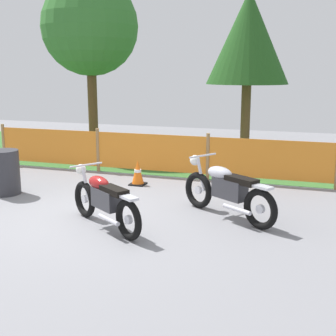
# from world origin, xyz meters

# --- Properties ---
(ground) EXTENTS (24.00, 24.00, 0.02)m
(ground) POSITION_xyz_m (0.00, 0.00, -0.01)
(ground) COLOR gray
(grass_verge) EXTENTS (24.00, 5.26, 0.01)m
(grass_verge) POSITION_xyz_m (0.00, 5.83, 0.01)
(grass_verge) COLOR #386B2D
(grass_verge) RESTS_ON ground
(barrier_fence) EXTENTS (8.22, 0.08, 1.05)m
(barrier_fence) POSITION_xyz_m (-0.00, 3.20, 0.54)
(barrier_fence) COLOR #997547
(barrier_fence) RESTS_ON ground
(tree_leftmost) EXTENTS (2.79, 2.79, 5.02)m
(tree_leftmost) POSITION_xyz_m (-2.78, 5.71, 3.60)
(tree_leftmost) COLOR brown
(tree_leftmost) RESTS_ON ground
(tree_near_left) EXTENTS (2.40, 2.40, 4.67)m
(tree_near_left) POSITION_xyz_m (1.56, 7.13, 3.31)
(tree_near_left) COLOR brown
(tree_near_left) RESTS_ON ground
(motorcycle_lead) EXTENTS (1.67, 1.17, 0.92)m
(motorcycle_lead) POSITION_xyz_m (0.56, -0.36, 0.45)
(motorcycle_lead) COLOR black
(motorcycle_lead) RESTS_ON ground
(motorcycle_trailing) EXTENTS (1.79, 1.23, 0.98)m
(motorcycle_trailing) POSITION_xyz_m (2.27, 0.71, 0.47)
(motorcycle_trailing) COLOR black
(motorcycle_trailing) RESTS_ON ground
(traffic_cone) EXTENTS (0.32, 0.32, 0.53)m
(traffic_cone) POSITION_xyz_m (0.04, 2.29, 0.26)
(traffic_cone) COLOR black
(traffic_cone) RESTS_ON ground
(spare_drum) EXTENTS (0.58, 0.58, 0.88)m
(spare_drum) POSITION_xyz_m (-2.17, 0.78, 0.44)
(spare_drum) COLOR #2D2D33
(spare_drum) RESTS_ON ground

